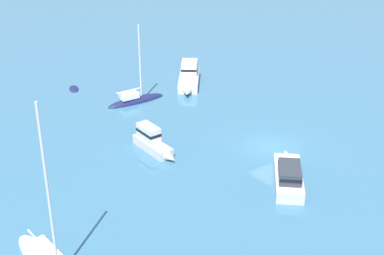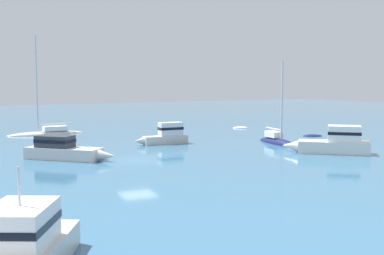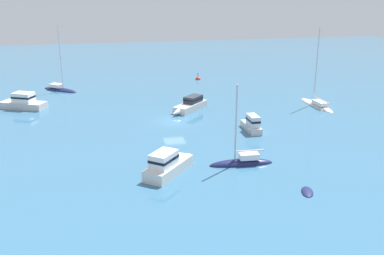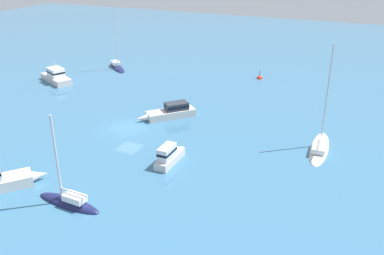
# 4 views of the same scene
# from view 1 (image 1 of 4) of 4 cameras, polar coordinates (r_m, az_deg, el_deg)

# --- Properties ---
(ground_plane) EXTENTS (160.00, 160.00, 0.00)m
(ground_plane) POSITION_cam_1_polar(r_m,az_deg,el_deg) (44.46, 8.25, -2.04)
(ground_plane) COLOR teal
(powerboat) EXTENTS (5.83, 6.05, 1.73)m
(powerboat) POSITION_cam_1_polar(r_m,az_deg,el_deg) (39.44, 10.00, -4.81)
(powerboat) COLOR silver
(powerboat) RESTS_ON ground
(cabin_cruiser_1) EXTENTS (5.48, 6.11, 2.22)m
(cabin_cruiser_1) POSITION_cam_1_polar(r_m,az_deg,el_deg) (56.60, -0.32, 5.30)
(cabin_cruiser_1) COLOR silver
(cabin_cruiser_1) RESTS_ON ground
(motor_cruiser) EXTENTS (1.29, 5.05, 1.93)m
(motor_cruiser) POSITION_cam_1_polar(r_m,az_deg,el_deg) (43.36, -4.16, -1.42)
(motor_cruiser) COLOR silver
(motor_cruiser) RESTS_ON ground
(dinghy) EXTENTS (1.61, 2.24, 0.38)m
(dinghy) POSITION_cam_1_polar(r_m,az_deg,el_deg) (56.94, -12.18, 3.91)
(dinghy) COLOR #191E4C
(dinghy) RESTS_ON ground
(yacht) EXTENTS (5.99, 1.72, 7.97)m
(yacht) POSITION_cam_1_polar(r_m,az_deg,el_deg) (52.82, -5.89, 2.86)
(yacht) COLOR #191E4C
(yacht) RESTS_ON ground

